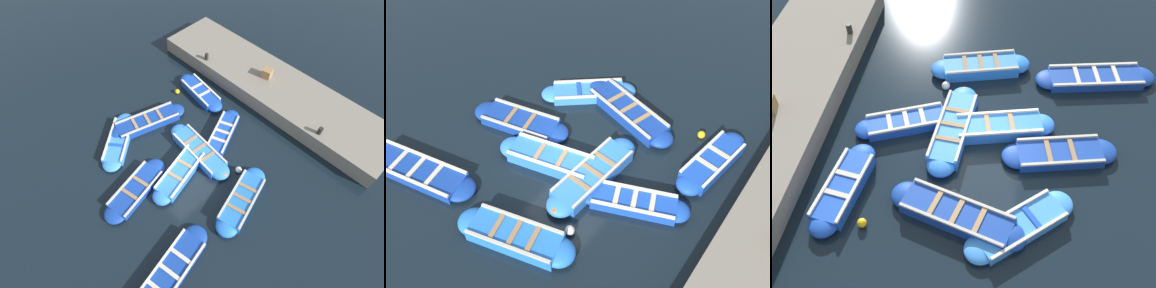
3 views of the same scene
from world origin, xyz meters
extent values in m
plane|color=black|center=(0.00, 0.00, 0.00)|extent=(120.00, 120.00, 0.00)
cube|color=blue|center=(0.47, -3.10, 0.19)|extent=(2.66, 1.57, 0.39)
ellipsoid|color=blue|center=(-0.74, -3.42, 0.19)|extent=(1.11, 1.09, 0.39)
ellipsoid|color=blue|center=(1.67, -2.78, 0.19)|extent=(1.11, 1.09, 0.39)
cube|color=#B2AD9E|center=(0.58, -3.53, 0.42)|extent=(2.38, 0.70, 0.07)
cube|color=#B2AD9E|center=(0.36, -2.68, 0.42)|extent=(2.38, 0.70, 0.07)
cube|color=olive|center=(-0.04, -3.24, 0.41)|extent=(0.35, 0.85, 0.04)
cube|color=olive|center=(0.47, -3.10, 0.41)|extent=(0.35, 0.85, 0.04)
cube|color=olive|center=(0.98, -2.97, 0.41)|extent=(0.35, 0.85, 0.04)
cube|color=#1947B7|center=(2.41, -0.27, 0.16)|extent=(2.52, 1.67, 0.31)
ellipsoid|color=#1947B7|center=(1.30, -0.73, 0.16)|extent=(1.01, 0.99, 0.31)
ellipsoid|color=#1947B7|center=(3.51, 0.18, 0.16)|extent=(1.01, 0.99, 0.31)
cube|color=beige|center=(2.55, -0.62, 0.35)|extent=(2.19, 0.96, 0.07)
cube|color=beige|center=(2.27, 0.07, 0.35)|extent=(2.19, 0.96, 0.07)
cube|color=beige|center=(1.94, -0.47, 0.33)|extent=(0.40, 0.72, 0.04)
cube|color=beige|center=(2.41, -0.27, 0.33)|extent=(0.40, 0.72, 0.04)
cube|color=beige|center=(2.88, -0.08, 0.33)|extent=(0.40, 0.72, 0.04)
cube|color=#1947B7|center=(3.55, 2.35, 0.19)|extent=(1.17, 2.41, 0.38)
ellipsoid|color=#1947B7|center=(3.39, 1.21, 0.19)|extent=(0.90, 0.92, 0.38)
ellipsoid|color=#1947B7|center=(3.71, 3.50, 0.19)|extent=(0.90, 0.92, 0.38)
cube|color=silver|center=(3.93, 2.30, 0.42)|extent=(0.40, 2.25, 0.07)
cube|color=silver|center=(3.16, 2.41, 0.42)|extent=(0.40, 2.25, 0.07)
cube|color=beige|center=(3.50, 2.03, 0.40)|extent=(0.77, 0.24, 0.04)
cube|color=beige|center=(3.59, 2.68, 0.40)|extent=(0.77, 0.24, 0.04)
cube|color=navy|center=(-3.41, -3.17, 0.15)|extent=(3.21, 1.58, 0.30)
ellipsoid|color=navy|center=(-4.92, -3.47, 0.15)|extent=(1.11, 1.09, 0.30)
ellipsoid|color=navy|center=(-1.90, -2.87, 0.15)|extent=(1.11, 1.09, 0.30)
cube|color=beige|center=(-3.32, -3.62, 0.33)|extent=(2.97, 0.67, 0.07)
cube|color=beige|center=(-3.50, -2.72, 0.33)|extent=(2.97, 0.67, 0.07)
cube|color=beige|center=(-4.05, -3.30, 0.32)|extent=(0.31, 0.89, 0.04)
cube|color=beige|center=(-3.41, -3.17, 0.32)|extent=(0.31, 0.89, 0.04)
cube|color=beige|center=(-2.77, -3.04, 0.32)|extent=(0.31, 0.89, 0.04)
cube|color=#3884E0|center=(-1.33, 2.76, 0.14)|extent=(2.46, 2.29, 0.29)
ellipsoid|color=#3884E0|center=(-2.27, 1.96, 0.14)|extent=(1.20, 1.20, 0.29)
ellipsoid|color=#3884E0|center=(-0.40, 3.56, 0.14)|extent=(1.20, 1.20, 0.29)
cube|color=beige|center=(-1.06, 2.45, 0.32)|extent=(1.88, 1.63, 0.07)
cube|color=beige|center=(-1.60, 3.08, 0.32)|extent=(1.88, 1.63, 0.07)
cube|color=#1947B7|center=(-1.60, 2.53, 0.31)|extent=(0.63, 0.70, 0.04)
cube|color=#1947B7|center=(-1.07, 2.99, 0.31)|extent=(0.63, 0.70, 0.04)
cube|color=navy|center=(0.33, 2.71, 0.18)|extent=(3.12, 1.69, 0.37)
ellipsoid|color=navy|center=(-1.11, 3.11, 0.18)|extent=(1.07, 1.06, 0.37)
ellipsoid|color=navy|center=(1.77, 2.31, 0.18)|extent=(1.07, 1.06, 0.37)
cube|color=#B2AD9E|center=(0.22, 2.30, 0.40)|extent=(2.84, 0.86, 0.07)
cube|color=#B2AD9E|center=(0.44, 3.12, 0.40)|extent=(2.84, 0.86, 0.07)
cube|color=#9E7A51|center=(-0.28, 2.88, 0.39)|extent=(0.35, 0.82, 0.04)
cube|color=#9E7A51|center=(0.33, 2.71, 0.39)|extent=(0.35, 0.82, 0.04)
cube|color=#9E7A51|center=(0.94, 2.54, 0.39)|extent=(0.35, 0.82, 0.04)
cube|color=navy|center=(-2.29, 0.23, 0.15)|extent=(2.61, 1.50, 0.30)
ellipsoid|color=navy|center=(-3.49, -0.04, 0.15)|extent=(1.12, 1.10, 0.30)
ellipsoid|color=navy|center=(-1.09, 0.50, 0.15)|extent=(1.12, 1.10, 0.30)
cube|color=#B2AD9E|center=(-2.19, -0.21, 0.33)|extent=(2.36, 0.60, 0.07)
cube|color=#B2AD9E|center=(-2.39, 0.68, 0.33)|extent=(2.36, 0.60, 0.07)
cube|color=olive|center=(-2.63, 0.16, 0.32)|extent=(0.33, 0.88, 0.04)
cube|color=olive|center=(-1.95, 0.31, 0.32)|extent=(0.33, 0.88, 0.04)
cube|color=blue|center=(-0.44, -0.47, 0.20)|extent=(2.71, 1.48, 0.40)
ellipsoid|color=blue|center=(-1.69, -0.77, 0.20)|extent=(1.02, 1.00, 0.40)
ellipsoid|color=blue|center=(0.81, -0.16, 0.20)|extent=(1.02, 1.00, 0.40)
cube|color=silver|center=(-0.35, -0.86, 0.43)|extent=(2.47, 0.67, 0.07)
cube|color=silver|center=(-0.54, -0.07, 0.43)|extent=(2.47, 0.67, 0.07)
cube|color=#9E7A51|center=(-0.80, -0.55, 0.42)|extent=(0.32, 0.80, 0.04)
cube|color=#9E7A51|center=(-0.09, -0.38, 0.42)|extent=(0.32, 0.80, 0.04)
cube|color=blue|center=(0.93, -0.20, 0.19)|extent=(1.14, 2.82, 0.39)
ellipsoid|color=blue|center=(0.82, -1.57, 0.19)|extent=(0.91, 0.94, 0.39)
ellipsoid|color=blue|center=(1.04, 1.17, 0.19)|extent=(0.91, 0.94, 0.39)
cube|color=#B2AD9E|center=(1.35, -0.23, 0.42)|extent=(0.30, 2.69, 0.07)
cube|color=#B2AD9E|center=(0.51, -0.16, 0.42)|extent=(0.30, 2.69, 0.07)
cube|color=olive|center=(0.88, -0.78, 0.41)|extent=(0.82, 0.21, 0.04)
cube|color=olive|center=(0.93, -0.20, 0.41)|extent=(0.82, 0.21, 0.04)
cube|color=olive|center=(0.98, 0.38, 0.41)|extent=(0.82, 0.21, 0.04)
cube|color=slate|center=(6.35, 0.00, 0.40)|extent=(3.20, 12.70, 0.79)
cylinder|color=black|center=(5.10, -3.48, 0.97)|extent=(0.20, 0.20, 0.35)
sphere|color=#EAB214|center=(2.76, 3.28, 0.13)|extent=(0.25, 0.25, 0.25)
sphere|color=silver|center=(1.49, -2.06, 0.14)|extent=(0.28, 0.28, 0.28)
sphere|color=#E05119|center=(0.83, -1.83, 0.17)|extent=(0.34, 0.34, 0.34)
camera|label=1|loc=(-4.50, -5.42, 11.26)|focal=28.00mm
camera|label=2|loc=(5.43, -7.00, 10.70)|focal=42.00mm
camera|label=3|loc=(-0.74, 8.47, 10.59)|focal=42.00mm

